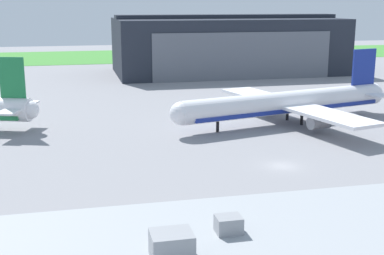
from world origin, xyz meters
name	(u,v)px	position (x,y,z in m)	size (l,w,h in m)	color
ground_plane	(282,166)	(0.00, 0.00, 0.00)	(440.00, 440.00, 0.00)	gray
grass_field_strip	(139,56)	(0.00, 159.47, 0.04)	(440.00, 56.00, 0.08)	#428C37
maintenance_hangar	(227,45)	(21.05, 98.53, 8.88)	(71.59, 34.78, 18.67)	#232833
airliner_far_left	(287,103)	(11.07, 24.78, 3.91)	(46.90, 41.13, 13.41)	white
pushback_tractor	(377,207)	(3.03, -18.89, 1.08)	(3.72, 5.11, 2.14)	silver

